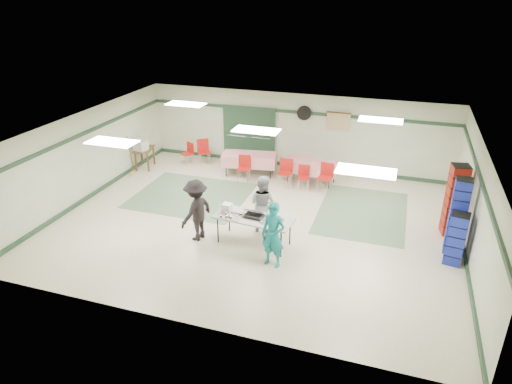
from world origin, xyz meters
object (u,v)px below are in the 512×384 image
(printer_table, at_px, (144,151))
(volunteer_dark, at_px, (196,210))
(volunteer_grey, at_px, (262,204))
(chair_c, at_px, (326,174))
(office_printer, at_px, (140,145))
(chair_loose_b, at_px, (189,151))
(chair_d, at_px, (244,165))
(chair_loose_a, at_px, (204,149))
(crate_stack_blue_a, at_px, (457,216))
(dining_table_b, at_px, (249,159))
(broom, at_px, (131,155))
(chair_a, at_px, (304,174))
(chair_b, at_px, (286,170))
(dining_table_a, at_px, (311,166))
(serving_table, at_px, (254,219))
(crate_stack_red, at_px, (455,201))
(volunteer_teal, at_px, (273,235))
(crate_stack_blue_b, at_px, (456,239))

(printer_table, bearing_deg, volunteer_dark, -59.29)
(volunteer_grey, xyz_separation_m, printer_table, (-5.46, 3.11, -0.16))
(chair_c, distance_m, office_printer, 6.63)
(volunteer_dark, xyz_separation_m, office_printer, (-3.97, 3.87, 0.09))
(chair_loose_b, bearing_deg, chair_d, 8.48)
(chair_loose_a, bearing_deg, crate_stack_blue_a, -59.57)
(dining_table_b, bearing_deg, broom, -171.00)
(chair_a, height_order, office_printer, office_printer)
(chair_b, distance_m, office_printer, 5.30)
(dining_table_a, xyz_separation_m, chair_d, (-2.19, -0.56, -0.03))
(serving_table, bearing_deg, volunteer_dark, -166.36)
(chair_a, distance_m, crate_stack_red, 4.76)
(serving_table, distance_m, chair_loose_a, 6.08)
(chair_a, xyz_separation_m, crate_stack_red, (4.40, -1.73, 0.51))
(serving_table, xyz_separation_m, dining_table_b, (-1.63, 4.43, -0.15))
(crate_stack_red, relative_size, office_printer, 4.56)
(chair_c, xyz_separation_m, broom, (-6.70, -0.75, 0.17))
(dining_table_b, relative_size, chair_d, 2.23)
(printer_table, height_order, broom, broom)
(dining_table_a, relative_size, dining_table_b, 0.92)
(broom, bearing_deg, serving_table, -30.23)
(serving_table, bearing_deg, chair_loose_a, 131.73)
(volunteer_dark, bearing_deg, volunteer_grey, 138.10)
(volunteer_grey, distance_m, chair_b, 3.15)
(volunteer_grey, height_order, chair_d, volunteer_grey)
(dining_table_b, bearing_deg, office_printer, -178.22)
(volunteer_dark, relative_size, office_printer, 3.84)
(chair_a, height_order, chair_d, chair_d)
(printer_table, bearing_deg, volunteer_grey, -43.32)
(chair_loose_b, bearing_deg, crate_stack_blue_a, 5.49)
(volunteer_teal, distance_m, chair_a, 4.66)
(serving_table, xyz_separation_m, chair_a, (0.44, 3.85, -0.24))
(printer_table, xyz_separation_m, broom, (-0.08, -0.73, 0.10))
(printer_table, bearing_deg, serving_table, -48.82)
(crate_stack_blue_b, relative_size, office_printer, 3.04)
(office_printer, bearing_deg, dining_table_b, 20.87)
(chair_loose_b, height_order, crate_stack_blue_a, crate_stack_blue_a)
(volunteer_dark, distance_m, broom, 5.25)
(dining_table_b, bearing_deg, serving_table, -79.33)
(chair_loose_b, height_order, printer_table, chair_loose_b)
(chair_b, bearing_deg, volunteer_teal, -80.95)
(dining_table_a, xyz_separation_m, chair_b, (-0.75, -0.56, -0.01))
(chair_c, distance_m, chair_loose_a, 4.86)
(crate_stack_blue_a, bearing_deg, printer_table, 165.37)
(volunteer_dark, bearing_deg, volunteer_teal, 91.15)
(dining_table_b, relative_size, crate_stack_blue_b, 1.50)
(crate_stack_blue_b, bearing_deg, dining_table_a, 138.40)
(chair_d, relative_size, crate_stack_red, 0.45)
(chair_loose_a, distance_m, chair_loose_b, 0.56)
(chair_a, bearing_deg, printer_table, 167.19)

